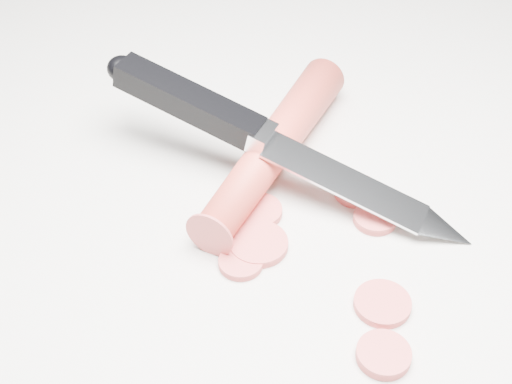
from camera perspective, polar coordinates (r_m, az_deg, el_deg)
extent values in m
plane|color=beige|center=(0.52, 2.21, -1.48)|extent=(2.40, 2.40, 0.00)
cylinder|color=red|center=(0.55, 1.48, 3.70)|extent=(0.14, 0.19, 0.03)
cylinder|color=#C13F3D|center=(0.49, 0.19, -4.17)|extent=(0.04, 0.04, 0.01)
cylinder|color=#C13F3D|center=(0.48, -1.22, -5.65)|extent=(0.03, 0.03, 0.01)
cylinder|color=#C13F3D|center=(0.54, 8.05, 0.11)|extent=(0.03, 0.03, 0.01)
cylinder|color=#C13F3D|center=(0.47, 10.08, -8.78)|extent=(0.04, 0.04, 0.01)
cylinder|color=#C13F3D|center=(0.52, 9.50, -2.08)|extent=(0.03, 0.03, 0.01)
cylinder|color=#C13F3D|center=(0.52, 0.22, -1.55)|extent=(0.03, 0.03, 0.01)
cylinder|color=#C13F3D|center=(0.44, 10.17, -12.69)|extent=(0.03, 0.03, 0.01)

